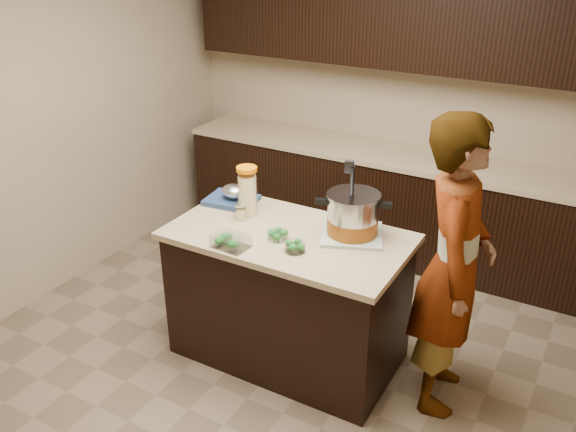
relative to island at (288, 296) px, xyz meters
name	(u,v)px	position (x,y,z in m)	size (l,w,h in m)	color
ground_plane	(288,353)	(0.00, 0.00, -0.45)	(4.00, 4.00, 0.00)	brown
room_shell	(288,102)	(0.00, 0.00, 1.26)	(4.04, 4.04, 2.72)	tan
back_cabinets	(391,146)	(0.00, 1.74, 0.49)	(3.60, 0.63, 2.33)	black
island	(288,296)	(0.00, 0.00, 0.00)	(1.46, 0.81, 0.90)	black
dish_towel	(352,234)	(0.35, 0.17, 0.46)	(0.36, 0.36, 0.02)	#63885B
stock_pot	(353,217)	(0.35, 0.17, 0.57)	(0.43, 0.42, 0.46)	#B7B7BC
lemonade_pitcher	(247,193)	(-0.37, 0.12, 0.60)	(0.16, 0.16, 0.32)	#DBC986
mason_jar	(241,212)	(-0.36, 0.02, 0.50)	(0.09, 0.09, 0.12)	#DBC986
broccoli_tub_left	(295,247)	(0.14, -0.17, 0.47)	(0.14, 0.14, 0.06)	silver
broccoli_tub_right	(278,235)	(-0.02, -0.09, 0.47)	(0.14, 0.14, 0.06)	silver
broccoli_tub_rect	(231,241)	(-0.21, -0.31, 0.48)	(0.22, 0.17, 0.07)	silver
blue_tray	(232,197)	(-0.55, 0.21, 0.49)	(0.36, 0.30, 0.12)	navy
person	(453,267)	(0.98, 0.12, 0.43)	(0.65, 0.42, 1.77)	gray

